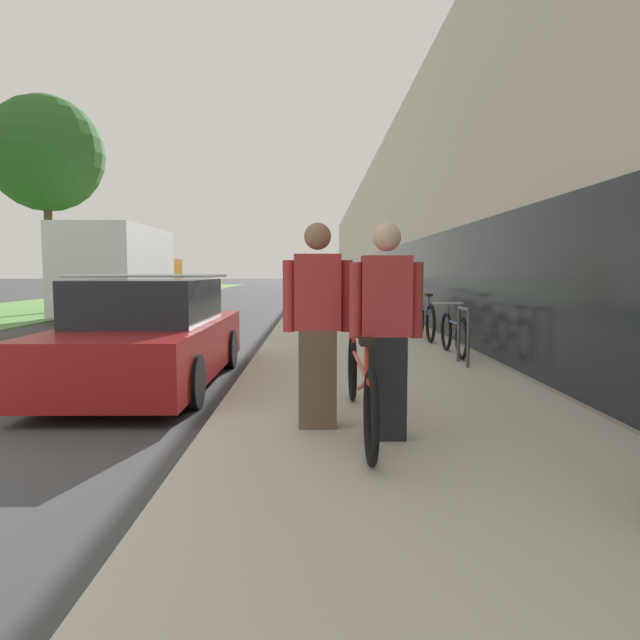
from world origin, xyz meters
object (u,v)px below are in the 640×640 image
cruiser_bike_middle (425,320)px  moving_truck (124,273)px  tandem_bicycle (360,385)px  bike_rack_hoop (463,330)px  parked_sedan_curbside (151,337)px  cruiser_bike_nearest (454,333)px  cruiser_bike_farthest (393,311)px  street_tree_far (46,154)px  person_bystander (318,325)px  person_rider (386,331)px

cruiser_bike_middle → moving_truck: bearing=139.3°
cruiser_bike_middle → tandem_bicycle: bearing=-105.7°
bike_rack_hoop → parked_sedan_curbside: 4.41m
tandem_bicycle → cruiser_bike_middle: size_ratio=1.45×
tandem_bicycle → cruiser_bike_nearest: tandem_bicycle is taller
cruiser_bike_farthest → street_tree_far: 13.92m
cruiser_bike_farthest → moving_truck: size_ratio=0.27×
cruiser_bike_nearest → moving_truck: bearing=132.1°
cruiser_bike_middle → street_tree_far: 15.49m
person_bystander → cruiser_bike_nearest: bearing=62.4°
person_rider → cruiser_bike_middle: bearing=76.5°
moving_truck → parked_sedan_curbside: bearing=-70.0°
tandem_bicycle → cruiser_bike_farthest: size_ratio=1.50×
bike_rack_hoop → tandem_bicycle: bearing=-118.1°
cruiser_bike_nearest → parked_sedan_curbside: size_ratio=0.39×
tandem_bicycle → street_tree_far: size_ratio=0.36×
person_bystander → bike_rack_hoop: bearing=57.2°
parked_sedan_curbside → moving_truck: 11.98m
cruiser_bike_middle → parked_sedan_curbside: size_ratio=0.43×
cruiser_bike_farthest → moving_truck: 9.46m
person_bystander → street_tree_far: size_ratio=0.24×
moving_truck → street_tree_far: (-3.15, 1.66, 4.10)m
tandem_bicycle → person_rider: (0.18, -0.35, 0.51)m
person_rider → moving_truck: 15.65m
person_bystander → cruiser_bike_farthest: 9.26m
person_bystander → cruiser_bike_middle: size_ratio=0.95×
person_bystander → parked_sedan_curbside: (-2.18, 2.49, -0.39)m
tandem_bicycle → person_bystander: 0.64m
person_bystander → moving_truck: (-6.27, 13.72, 0.43)m
moving_truck → person_bystander: bearing=-65.4°
tandem_bicycle → cruiser_bike_nearest: size_ratio=1.60×
cruiser_bike_nearest → moving_truck: size_ratio=0.25×
parked_sedan_curbside → moving_truck: bearing=110.0°
bike_rack_hoop → street_tree_far: (-11.57, 12.05, 4.91)m
cruiser_bike_nearest → cruiser_bike_farthest: 4.77m
cruiser_bike_farthest → person_bystander: bearing=-101.9°
tandem_bicycle → person_bystander: bearing=179.4°
moving_truck → street_tree_far: 5.43m
person_rider → street_tree_far: street_tree_far is taller
bike_rack_hoop → cruiser_bike_nearest: (0.10, 0.97, -0.16)m
person_rider → cruiser_bike_middle: person_rider is taller
tandem_bicycle → moving_truck: 15.27m
tandem_bicycle → parked_sedan_curbside: 3.57m
person_rider → parked_sedan_curbside: bearing=133.9°
person_rider → moving_truck: bearing=115.9°
tandem_bicycle → person_rider: size_ratio=1.55×
person_bystander → moving_truck: bearing=114.6°
bike_rack_hoop → cruiser_bike_middle: 3.12m
person_bystander → cruiser_bike_middle: bearing=71.3°
cruiser_bike_farthest → parked_sedan_curbside: bearing=-121.9°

